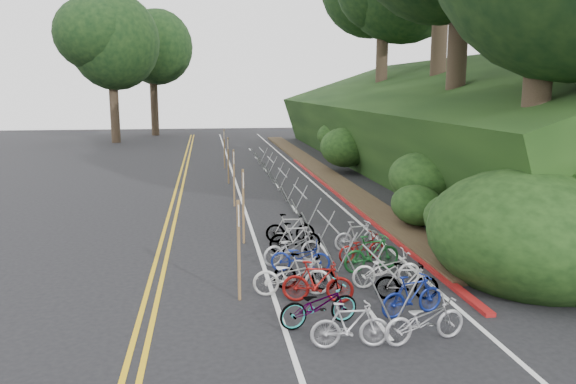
% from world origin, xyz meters
% --- Properties ---
extents(ground, '(120.00, 120.00, 0.00)m').
position_xyz_m(ground, '(0.00, 0.00, 0.00)').
color(ground, black).
rests_on(ground, ground).
extents(road_markings, '(7.47, 80.00, 0.01)m').
position_xyz_m(road_markings, '(0.63, 10.10, 0.00)').
color(road_markings, gold).
rests_on(road_markings, ground).
extents(red_curb, '(0.25, 28.00, 0.10)m').
position_xyz_m(red_curb, '(5.70, 12.00, 0.05)').
color(red_curb, maroon).
rests_on(red_curb, ground).
extents(embankment, '(14.30, 48.14, 9.11)m').
position_xyz_m(embankment, '(12.96, 19.04, 2.57)').
color(embankment, black).
rests_on(embankment, ground).
extents(bike_rack_front, '(1.13, 2.61, 1.15)m').
position_xyz_m(bike_rack_front, '(3.37, -0.91, 0.82)').
color(bike_rack_front, gray).
rests_on(bike_rack_front, ground).
extents(bike_racks_rest, '(1.14, 23.00, 1.17)m').
position_xyz_m(bike_racks_rest, '(3.00, 13.00, 0.85)').
color(bike_racks_rest, gray).
rests_on(bike_racks_rest, ground).
extents(signpost_near, '(0.08, 0.40, 2.49)m').
position_xyz_m(signpost_near, '(0.15, -0.08, 1.42)').
color(signpost_near, brown).
rests_on(signpost_near, ground).
extents(signposts_rest, '(0.08, 18.40, 2.50)m').
position_xyz_m(signposts_rest, '(0.60, 14.00, 1.43)').
color(signposts_rest, brown).
rests_on(signposts_rest, ground).
extents(bike_front, '(0.84, 2.00, 1.02)m').
position_xyz_m(bike_front, '(1.46, 0.05, 0.51)').
color(bike_front, beige).
rests_on(bike_front, ground).
extents(bike_valet, '(3.28, 9.60, 1.06)m').
position_xyz_m(bike_valet, '(2.89, 0.61, 0.48)').
color(bike_valet, '#9E9EA3').
rests_on(bike_valet, ground).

